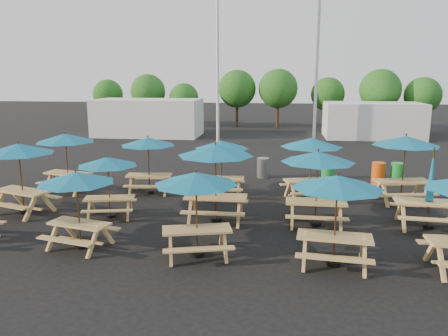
# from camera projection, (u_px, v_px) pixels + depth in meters

# --- Properties ---
(ground) EXTENTS (120.00, 120.00, 0.00)m
(ground) POSITION_uv_depth(u_px,v_px,m) (219.00, 207.00, 15.57)
(ground) COLOR black
(ground) RESTS_ON ground
(picnic_unit_1) EXTENTS (2.91, 2.91, 2.42)m
(picnic_unit_1) POSITION_uv_depth(u_px,v_px,m) (19.00, 152.00, 14.41)
(picnic_unit_1) COLOR tan
(picnic_unit_1) RESTS_ON ground
(picnic_unit_2) EXTENTS (2.71, 2.71, 2.38)m
(picnic_unit_2) POSITION_uv_depth(u_px,v_px,m) (65.00, 141.00, 17.15)
(picnic_unit_2) COLOR tan
(picnic_unit_2) RESTS_ON ground
(picnic_unit_3) EXTENTS (2.45, 2.45, 2.13)m
(picnic_unit_3) POSITION_uv_depth(u_px,v_px,m) (76.00, 181.00, 11.50)
(picnic_unit_3) COLOR tan
(picnic_unit_3) RESTS_ON ground
(picnic_unit_4) EXTENTS (2.31, 2.31, 2.04)m
(picnic_unit_4) POSITION_uv_depth(u_px,v_px,m) (108.00, 165.00, 14.06)
(picnic_unit_4) COLOR tan
(picnic_unit_4) RESTS_ON ground
(picnic_unit_5) EXTENTS (2.36, 2.36, 2.25)m
(picnic_unit_5) POSITION_uv_depth(u_px,v_px,m) (148.00, 144.00, 17.00)
(picnic_unit_5) COLOR tan
(picnic_unit_5) RESTS_ON ground
(picnic_unit_6) EXTENTS (2.63, 2.63, 2.25)m
(picnic_unit_6) POSITION_uv_depth(u_px,v_px,m) (196.00, 183.00, 10.93)
(picnic_unit_6) COLOR tan
(picnic_unit_6) RESTS_ON ground
(picnic_unit_7) EXTENTS (2.41, 2.41, 2.52)m
(picnic_unit_7) POSITION_uv_depth(u_px,v_px,m) (216.00, 154.00, 13.59)
(picnic_unit_7) COLOR tan
(picnic_unit_7) RESTS_ON ground
(picnic_unit_8) EXTENTS (2.13, 2.13, 2.19)m
(picnic_unit_8) POSITION_uv_depth(u_px,v_px,m) (222.00, 147.00, 16.61)
(picnic_unit_8) COLOR tan
(picnic_unit_8) RESTS_ON ground
(picnic_unit_9) EXTENTS (2.40, 2.40, 2.30)m
(picnic_unit_9) POSITION_uv_depth(u_px,v_px,m) (337.00, 187.00, 10.38)
(picnic_unit_9) COLOR tan
(picnic_unit_9) RESTS_ON ground
(picnic_unit_10) EXTENTS (2.30, 2.30, 2.37)m
(picnic_unit_10) POSITION_uv_depth(u_px,v_px,m) (318.00, 161.00, 13.23)
(picnic_unit_10) COLOR tan
(picnic_unit_10) RESTS_ON ground
(picnic_unit_11) EXTENTS (2.82, 2.82, 2.38)m
(picnic_unit_11) POSITION_uv_depth(u_px,v_px,m) (311.00, 146.00, 15.96)
(picnic_unit_11) COLOR tan
(picnic_unit_11) RESTS_ON ground
(picnic_unit_13) EXTENTS (2.09, 1.86, 2.52)m
(picnic_unit_13) POSITION_uv_depth(u_px,v_px,m) (430.00, 195.00, 13.22)
(picnic_unit_13) COLOR tan
(picnic_unit_13) RESTS_ON ground
(picnic_unit_14) EXTENTS (2.76, 2.76, 2.49)m
(picnic_unit_14) POSITION_uv_depth(u_px,v_px,m) (406.00, 144.00, 15.67)
(picnic_unit_14) COLOR tan
(picnic_unit_14) RESTS_ON ground
(waste_bin_0) EXTENTS (0.56, 0.56, 0.90)m
(waste_bin_0) POSITION_uv_depth(u_px,v_px,m) (263.00, 168.00, 19.98)
(waste_bin_0) COLOR gray
(waste_bin_0) RESTS_ON ground
(waste_bin_1) EXTENTS (0.56, 0.56, 0.90)m
(waste_bin_1) POSITION_uv_depth(u_px,v_px,m) (328.00, 169.00, 19.72)
(waste_bin_1) COLOR green
(waste_bin_1) RESTS_ON ground
(waste_bin_2) EXTENTS (0.56, 0.56, 0.90)m
(waste_bin_2) POSITION_uv_depth(u_px,v_px,m) (378.00, 173.00, 18.97)
(waste_bin_2) COLOR #EA530D
(waste_bin_2) RESTS_ON ground
(waste_bin_3) EXTENTS (0.56, 0.56, 0.90)m
(waste_bin_3) POSITION_uv_depth(u_px,v_px,m) (397.00, 173.00, 18.87)
(waste_bin_3) COLOR green
(waste_bin_3) RESTS_ON ground
(mast_0) EXTENTS (0.20, 0.20, 12.00)m
(mast_0) POSITION_uv_depth(u_px,v_px,m) (218.00, 53.00, 28.15)
(mast_0) COLOR silver
(mast_0) RESTS_ON ground
(mast_1) EXTENTS (0.20, 0.20, 12.00)m
(mast_1) POSITION_uv_depth(u_px,v_px,m) (317.00, 54.00, 29.29)
(mast_1) COLOR silver
(mast_1) RESTS_ON ground
(event_tent_0) EXTENTS (8.00, 4.00, 2.80)m
(event_tent_0) POSITION_uv_depth(u_px,v_px,m) (148.00, 118.00, 33.72)
(event_tent_0) COLOR silver
(event_tent_0) RESTS_ON ground
(event_tent_1) EXTENTS (7.00, 4.00, 2.60)m
(event_tent_1) POSITION_uv_depth(u_px,v_px,m) (373.00, 120.00, 32.63)
(event_tent_1) COLOR silver
(event_tent_1) RESTS_ON ground
(tree_0) EXTENTS (2.80, 2.80, 4.24)m
(tree_0) POSITION_uv_depth(u_px,v_px,m) (108.00, 94.00, 41.20)
(tree_0) COLOR #382314
(tree_0) RESTS_ON ground
(tree_1) EXTENTS (3.11, 3.11, 4.72)m
(tree_1) POSITION_uv_depth(u_px,v_px,m) (148.00, 92.00, 39.30)
(tree_1) COLOR #382314
(tree_1) RESTS_ON ground
(tree_2) EXTENTS (2.59, 2.59, 3.93)m
(tree_2) POSITION_uv_depth(u_px,v_px,m) (184.00, 98.00, 38.76)
(tree_2) COLOR #382314
(tree_2) RESTS_ON ground
(tree_3) EXTENTS (3.36, 3.36, 5.09)m
(tree_3) POSITION_uv_depth(u_px,v_px,m) (237.00, 89.00, 39.06)
(tree_3) COLOR #382314
(tree_3) RESTS_ON ground
(tree_4) EXTENTS (3.41, 3.41, 5.17)m
(tree_4) POSITION_uv_depth(u_px,v_px,m) (278.00, 89.00, 38.15)
(tree_4) COLOR #382314
(tree_4) RESTS_ON ground
(tree_5) EXTENTS (2.94, 2.94, 4.45)m
(tree_5) POSITION_uv_depth(u_px,v_px,m) (328.00, 94.00, 38.13)
(tree_5) COLOR #382314
(tree_5) RESTS_ON ground
(tree_6) EXTENTS (3.38, 3.38, 5.13)m
(tree_6) POSITION_uv_depth(u_px,v_px,m) (380.00, 90.00, 35.81)
(tree_6) COLOR #382314
(tree_6) RESTS_ON ground
(tree_7) EXTENTS (2.95, 2.95, 4.48)m
(tree_7) POSITION_uv_depth(u_px,v_px,m) (423.00, 95.00, 35.51)
(tree_7) COLOR #382314
(tree_7) RESTS_ON ground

